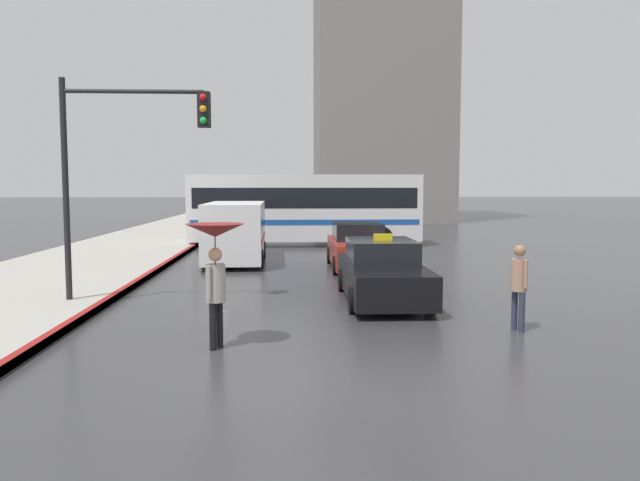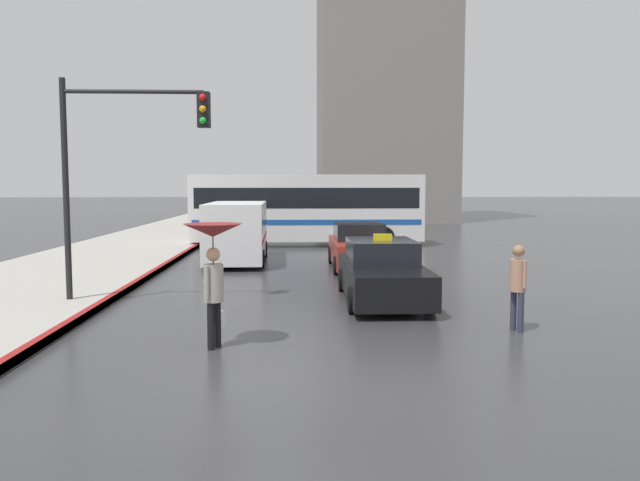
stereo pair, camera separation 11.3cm
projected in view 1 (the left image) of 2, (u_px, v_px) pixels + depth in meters
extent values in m
plane|color=#38383A|center=(300.00, 381.00, 8.94)|extent=(300.00, 300.00, 0.00)
cube|color=black|center=(382.00, 279.00, 15.17)|extent=(1.80, 4.75, 0.76)
cube|color=black|center=(381.00, 251.00, 15.34)|extent=(1.58, 2.14, 0.56)
cylinder|color=black|center=(431.00, 299.00, 13.76)|extent=(0.20, 0.60, 0.60)
cylinder|color=black|center=(354.00, 300.00, 13.68)|extent=(0.20, 0.60, 0.60)
cylinder|color=black|center=(406.00, 279.00, 16.69)|extent=(0.20, 0.60, 0.60)
cylinder|color=black|center=(342.00, 280.00, 16.61)|extent=(0.20, 0.60, 0.60)
cube|color=yellow|center=(383.00, 237.00, 15.08)|extent=(0.44, 0.16, 0.16)
cube|color=#A52D23|center=(358.00, 252.00, 21.14)|extent=(1.80, 4.76, 0.80)
cube|color=black|center=(357.00, 231.00, 21.31)|extent=(1.58, 2.14, 0.57)
cylinder|color=black|center=(390.00, 265.00, 19.73)|extent=(0.20, 0.60, 0.60)
cylinder|color=black|center=(336.00, 265.00, 19.65)|extent=(0.20, 0.60, 0.60)
cylinder|color=black|center=(377.00, 255.00, 22.67)|extent=(0.20, 0.60, 0.60)
cylinder|color=black|center=(330.00, 255.00, 22.58)|extent=(0.20, 0.60, 0.60)
cube|color=white|center=(236.00, 230.00, 22.77)|extent=(2.09, 5.40, 2.02)
cube|color=black|center=(235.00, 221.00, 22.74)|extent=(2.10, 4.97, 0.53)
cube|color=red|center=(236.00, 237.00, 22.79)|extent=(2.11, 5.18, 0.14)
cylinder|color=black|center=(260.00, 259.00, 21.31)|extent=(0.21, 0.63, 0.63)
cylinder|color=black|center=(204.00, 259.00, 21.19)|extent=(0.21, 0.63, 0.63)
cylinder|color=black|center=(263.00, 249.00, 24.51)|extent=(0.21, 0.63, 0.63)
cylinder|color=black|center=(214.00, 250.00, 24.38)|extent=(0.21, 0.63, 0.63)
cube|color=silver|center=(305.00, 207.00, 29.31)|extent=(10.72, 2.53, 3.05)
cube|color=black|center=(305.00, 198.00, 29.27)|extent=(10.18, 2.54, 0.93)
cube|color=#194C9E|center=(305.00, 221.00, 29.37)|extent=(10.40, 2.55, 0.24)
cylinder|color=black|center=(222.00, 238.00, 28.05)|extent=(0.96, 0.28, 0.96)
cylinder|color=black|center=(228.00, 234.00, 30.43)|extent=(0.96, 0.28, 0.96)
cylinder|color=black|center=(382.00, 237.00, 28.41)|extent=(0.96, 0.28, 0.96)
cylinder|color=black|center=(375.00, 233.00, 30.80)|extent=(0.96, 0.28, 0.96)
cylinder|color=black|center=(213.00, 327.00, 10.62)|extent=(0.16, 0.16, 0.82)
cylinder|color=black|center=(220.00, 324.00, 10.82)|extent=(0.16, 0.16, 0.82)
cylinder|color=gray|center=(216.00, 283.00, 10.65)|extent=(0.45, 0.45, 0.65)
sphere|color=tan|center=(215.00, 255.00, 10.61)|extent=(0.24, 0.24, 0.24)
cylinder|color=gray|center=(209.00, 282.00, 10.46)|extent=(0.09, 0.09, 0.55)
cylinder|color=gray|center=(222.00, 279.00, 10.84)|extent=(0.09, 0.09, 0.55)
cone|color=maroon|center=(215.00, 230.00, 10.57)|extent=(1.00, 1.00, 0.23)
cylinder|color=black|center=(215.00, 250.00, 10.60)|extent=(0.02, 0.02, 0.68)
cube|color=white|center=(222.00, 319.00, 11.00)|extent=(0.17, 0.21, 0.28)
cylinder|color=#2D3347|center=(514.00, 310.00, 12.13)|extent=(0.15, 0.15, 0.78)
cylinder|color=#2D3347|center=(522.00, 312.00, 11.92)|extent=(0.15, 0.15, 0.78)
cylinder|color=tan|center=(519.00, 275.00, 11.96)|extent=(0.39, 0.39, 0.62)
sphere|color=#997051|center=(520.00, 251.00, 11.92)|extent=(0.23, 0.23, 0.23)
cylinder|color=tan|center=(513.00, 272.00, 12.14)|extent=(0.09, 0.09, 0.52)
cylinder|color=tan|center=(526.00, 274.00, 11.78)|extent=(0.09, 0.09, 0.52)
cylinder|color=black|center=(66.00, 194.00, 14.24)|extent=(0.14, 0.14, 5.23)
cylinder|color=black|center=(133.00, 91.00, 14.11)|extent=(3.17, 0.10, 0.10)
cube|color=black|center=(204.00, 110.00, 14.22)|extent=(0.28, 0.28, 0.80)
sphere|color=red|center=(203.00, 97.00, 14.04)|extent=(0.16, 0.16, 0.16)
sphere|color=orange|center=(203.00, 109.00, 14.06)|extent=(0.16, 0.16, 0.16)
sphere|color=green|center=(203.00, 121.00, 14.09)|extent=(0.16, 0.16, 0.16)
cube|color=gray|center=(379.00, 43.00, 50.90)|extent=(10.33, 12.14, 28.84)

